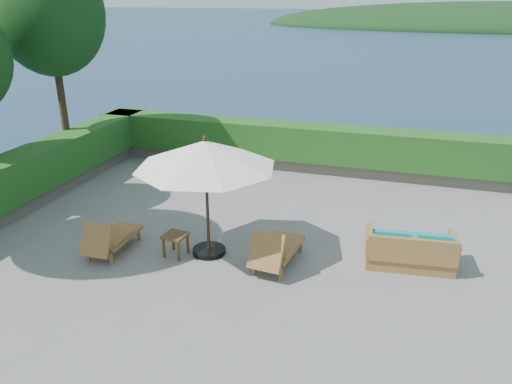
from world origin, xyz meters
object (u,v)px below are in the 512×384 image
(lounge_right, at_px, (276,249))
(lounge_left, at_px, (110,238))
(wicker_loveseat, at_px, (410,251))
(patio_umbrella, at_px, (205,155))
(side_table, at_px, (175,238))

(lounge_right, bearing_deg, lounge_left, -165.48)
(lounge_left, bearing_deg, wicker_loveseat, 12.12)
(patio_umbrella, xyz_separation_m, lounge_left, (-1.88, -0.58, -1.72))
(lounge_right, height_order, wicker_loveseat, lounge_right)
(lounge_left, xyz_separation_m, side_table, (1.29, 0.30, 0.04))
(patio_umbrella, xyz_separation_m, lounge_right, (1.41, -0.10, -1.70))
(patio_umbrella, relative_size, lounge_left, 2.20)
(patio_umbrella, distance_m, side_table, 1.81)
(patio_umbrella, bearing_deg, lounge_left, -163.02)
(patio_umbrella, distance_m, wicker_loveseat, 4.28)
(wicker_loveseat, bearing_deg, patio_umbrella, -176.29)
(side_table, bearing_deg, wicker_loveseat, 11.80)
(lounge_right, distance_m, side_table, 2.02)
(lounge_right, bearing_deg, wicker_loveseat, 23.60)
(wicker_loveseat, bearing_deg, side_table, -174.12)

